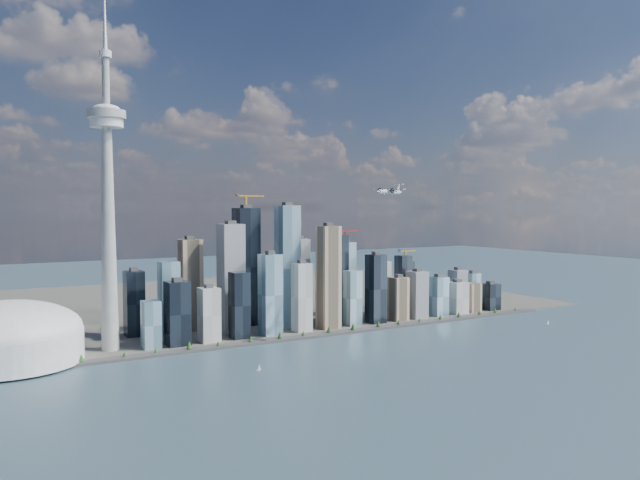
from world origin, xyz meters
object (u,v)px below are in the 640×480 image
sailboat_west (259,368)px  sailboat_east (548,323)px  airplane (389,191)px  dome_stadium (7,337)px  needle_tower (108,195)px

sailboat_west → sailboat_east: size_ratio=1.08×
airplane → sailboat_east: size_ratio=8.08×
airplane → sailboat_east: bearing=-23.4°
sailboat_west → sailboat_east: sailboat_west is taller
sailboat_west → sailboat_east: (605.61, 29.92, -0.21)m
dome_stadium → sailboat_west: bearing=-34.9°
needle_tower → dome_stadium: size_ratio=2.75×
dome_stadium → sailboat_east: bearing=-10.8°
needle_tower → dome_stadium: needle_tower is taller
needle_tower → sailboat_east: needle_tower is taller
dome_stadium → sailboat_east: (893.87, -171.17, -36.76)m
dome_stadium → airplane: 597.76m
dome_stadium → sailboat_west: 353.37m
sailboat_west → sailboat_east: 606.35m
sailboat_west → dome_stadium: bearing=154.2°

